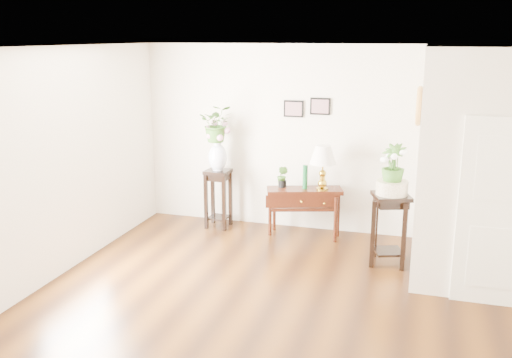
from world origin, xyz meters
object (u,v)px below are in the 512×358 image
at_px(console_table, 304,212).
at_px(plant_stand_b, 389,229).
at_px(plant_stand_a, 218,199).
at_px(table_lamp, 323,166).

relative_size(console_table, plant_stand_b, 1.17).
distance_m(plant_stand_a, plant_stand_b, 2.75).
xyz_separation_m(plant_stand_a, plant_stand_b, (2.65, -0.75, 0.01)).
height_order(console_table, plant_stand_a, plant_stand_a).
bearing_deg(plant_stand_b, plant_stand_a, 164.23).
bearing_deg(plant_stand_a, plant_stand_b, -15.77).
bearing_deg(console_table, plant_stand_b, -46.99).
distance_m(console_table, plant_stand_b, 1.47).
bearing_deg(table_lamp, plant_stand_b, -35.05).
height_order(console_table, plant_stand_b, plant_stand_b).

